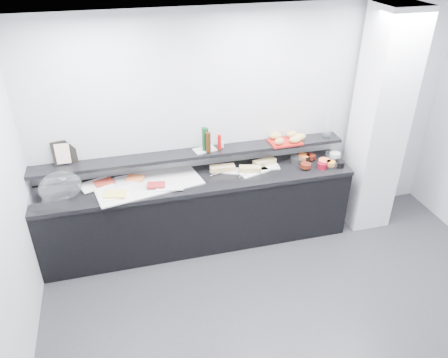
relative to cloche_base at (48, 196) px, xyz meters
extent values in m
plane|color=#2D2D30|center=(2.30, -1.71, -0.92)|extent=(5.00, 5.00, 0.00)
cube|color=#B9BDC1|center=(2.30, 0.29, 0.43)|extent=(5.00, 0.02, 2.70)
plane|color=white|center=(2.30, -1.71, 1.78)|extent=(5.00, 5.00, 0.00)
cube|color=white|center=(3.80, -0.06, 0.43)|extent=(0.50, 0.50, 2.70)
cube|color=black|center=(1.60, -0.01, -0.50)|extent=(3.60, 0.60, 0.85)
cube|color=black|center=(1.60, -0.01, -0.05)|extent=(3.62, 0.62, 0.05)
cube|color=black|center=(1.60, 0.17, 0.21)|extent=(3.60, 0.25, 0.04)
cube|color=silver|center=(0.00, 0.00, 0.00)|extent=(0.52, 0.37, 0.04)
ellipsoid|color=silver|center=(0.15, -0.02, 0.11)|extent=(0.50, 0.39, 0.34)
cube|color=silver|center=(1.05, 0.01, -0.01)|extent=(1.23, 0.76, 0.01)
cube|color=white|center=(0.49, 0.11, 0.00)|extent=(0.39, 0.32, 0.01)
cube|color=maroon|center=(0.58, 0.11, 0.02)|extent=(0.23, 0.19, 0.02)
cube|color=silver|center=(0.85, 0.13, 0.00)|extent=(0.31, 0.23, 0.01)
cube|color=orange|center=(0.92, 0.12, 0.02)|extent=(0.22, 0.17, 0.02)
cube|color=white|center=(0.67, -0.15, 0.00)|extent=(0.33, 0.23, 0.01)
cube|color=#EAD35B|center=(0.69, -0.17, 0.02)|extent=(0.25, 0.19, 0.02)
cube|color=silver|center=(1.27, -0.13, 0.00)|extent=(0.32, 0.23, 0.01)
cube|color=maroon|center=(1.13, -0.10, 0.02)|extent=(0.21, 0.16, 0.02)
cube|color=silver|center=(1.95, 0.09, -0.01)|extent=(0.37, 0.27, 0.01)
cube|color=tan|center=(1.92, 0.08, 0.02)|extent=(0.29, 0.13, 0.06)
cylinder|color=#B0B2B8|center=(1.83, 0.01, 0.00)|extent=(0.15, 0.06, 0.01)
cube|color=silver|center=(2.27, -0.03, -0.01)|extent=(0.39, 0.26, 0.01)
cube|color=tan|center=(2.23, -0.02, 0.02)|extent=(0.26, 0.16, 0.06)
cylinder|color=#AEB0B5|center=(2.11, -0.10, 0.00)|extent=(0.14, 0.09, 0.01)
cube|color=white|center=(2.43, 0.04, -0.01)|extent=(0.34, 0.16, 0.01)
cube|color=tan|center=(2.45, 0.10, 0.02)|extent=(0.29, 0.18, 0.06)
cylinder|color=silver|center=(2.53, -0.01, 0.00)|extent=(0.16, 0.05, 0.01)
cylinder|color=white|center=(2.86, 0.07, 0.02)|extent=(0.19, 0.19, 0.07)
cylinder|color=orange|center=(2.95, 0.10, 0.03)|extent=(0.14, 0.14, 0.05)
cylinder|color=black|center=(2.97, 0.09, 0.02)|extent=(0.17, 0.17, 0.07)
cylinder|color=#51150B|center=(3.04, 0.08, 0.03)|extent=(0.15, 0.15, 0.05)
cylinder|color=white|center=(3.33, 0.06, 0.02)|extent=(0.25, 0.25, 0.07)
cylinder|color=white|center=(3.34, 0.05, 0.03)|extent=(0.14, 0.14, 0.05)
cylinder|color=maroon|center=(3.08, -0.14, 0.02)|extent=(0.15, 0.15, 0.07)
cylinder|color=#57190C|center=(2.88, -0.11, 0.03)|extent=(0.14, 0.14, 0.05)
cylinder|color=white|center=(3.20, -0.13, 0.02)|extent=(0.20, 0.20, 0.07)
cylinder|color=#F96B3C|center=(3.14, -0.08, 0.03)|extent=(0.16, 0.16, 0.05)
cylinder|color=black|center=(3.30, -0.15, 0.02)|extent=(0.14, 0.14, 0.07)
cylinder|color=orange|center=(3.19, -0.14, 0.03)|extent=(0.12, 0.12, 0.05)
cube|color=black|center=(0.21, 0.27, 0.36)|extent=(0.26, 0.13, 0.26)
cube|color=beige|center=(0.19, 0.23, 0.36)|extent=(0.17, 0.06, 0.22)
cube|color=silver|center=(1.74, 0.19, 0.24)|extent=(0.28, 0.20, 0.01)
cylinder|color=#10360E|center=(1.76, 0.18, 0.37)|extent=(0.06, 0.06, 0.26)
cylinder|color=#361D09|center=(1.77, 0.11, 0.36)|extent=(0.07, 0.07, 0.24)
cylinder|color=#103C19|center=(1.73, 0.16, 0.38)|extent=(0.07, 0.07, 0.28)
cylinder|color=#A90F0C|center=(1.90, 0.14, 0.33)|extent=(0.05, 0.05, 0.18)
cylinder|color=white|center=(1.79, 0.21, 0.28)|extent=(0.04, 0.04, 0.07)
cylinder|color=white|center=(1.95, 0.18, 0.28)|extent=(0.03, 0.03, 0.07)
cube|color=#AE1712|center=(2.71, 0.14, 0.24)|extent=(0.38, 0.27, 0.02)
ellipsoid|color=tan|center=(2.61, 0.24, 0.29)|extent=(0.15, 0.11, 0.08)
ellipsoid|color=#B69745|center=(2.61, 0.22, 0.29)|extent=(0.17, 0.12, 0.08)
ellipsoid|color=#B08B43|center=(2.61, 0.07, 0.29)|extent=(0.15, 0.12, 0.08)
ellipsoid|color=tan|center=(2.80, 0.07, 0.29)|extent=(0.15, 0.10, 0.08)
ellipsoid|color=tan|center=(2.88, 0.12, 0.29)|extent=(0.17, 0.13, 0.08)
ellipsoid|color=tan|center=(2.82, 0.22, 0.29)|extent=(0.14, 0.10, 0.08)
cylinder|color=white|center=(3.24, 0.15, 0.38)|extent=(0.15, 0.15, 0.30)
camera|label=1|loc=(0.82, -4.21, 2.50)|focal=35.00mm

